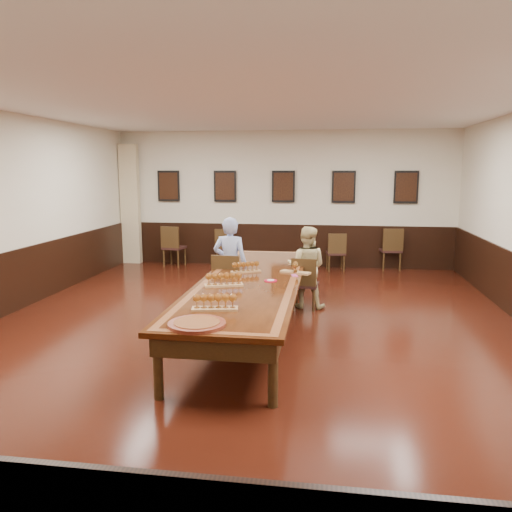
% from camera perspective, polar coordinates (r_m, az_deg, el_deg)
% --- Properties ---
extents(floor, '(8.00, 10.00, 0.02)m').
position_cam_1_polar(floor, '(7.31, -0.57, -8.49)').
color(floor, black).
rests_on(floor, ground).
extents(ceiling, '(8.00, 10.00, 0.02)m').
position_cam_1_polar(ceiling, '(7.00, -0.62, 17.39)').
color(ceiling, white).
rests_on(ceiling, floor).
extents(wall_back, '(8.00, 0.02, 3.20)m').
position_cam_1_polar(wall_back, '(11.94, 3.16, 6.51)').
color(wall_back, beige).
rests_on(wall_back, floor).
extents(wall_front, '(8.00, 0.02, 3.20)m').
position_cam_1_polar(wall_front, '(2.25, -21.08, -8.68)').
color(wall_front, beige).
rests_on(wall_front, floor).
extents(chair_man, '(0.48, 0.52, 0.97)m').
position_cam_1_polar(chair_man, '(8.08, -3.12, -3.09)').
color(chair_man, black).
rests_on(chair_man, floor).
extents(chair_woman, '(0.46, 0.49, 0.88)m').
position_cam_1_polar(chair_woman, '(8.32, 5.65, -3.07)').
color(chair_woman, black).
rests_on(chair_woman, floor).
extents(spare_chair_a, '(0.53, 0.57, 0.98)m').
position_cam_1_polar(spare_chair_a, '(12.07, -9.33, 1.12)').
color(spare_chair_a, black).
rests_on(spare_chair_a, floor).
extents(spare_chair_b, '(0.45, 0.48, 0.90)m').
position_cam_1_polar(spare_chair_b, '(12.06, -3.49, 1.05)').
color(spare_chair_b, black).
rests_on(spare_chair_b, floor).
extents(spare_chair_c, '(0.47, 0.50, 0.88)m').
position_cam_1_polar(spare_chair_c, '(11.55, 9.10, 0.49)').
color(spare_chair_c, black).
rests_on(spare_chair_c, floor).
extents(spare_chair_d, '(0.52, 0.55, 0.98)m').
position_cam_1_polar(spare_chair_d, '(11.91, 15.11, 0.80)').
color(spare_chair_d, black).
rests_on(spare_chair_d, floor).
extents(person_man, '(0.58, 0.40, 1.54)m').
position_cam_1_polar(person_man, '(8.12, -2.96, -0.95)').
color(person_man, '#4C68BE').
rests_on(person_man, floor).
extents(person_woman, '(0.73, 0.60, 1.37)m').
position_cam_1_polar(person_woman, '(8.36, 5.78, -1.28)').
color(person_woman, '#CFBD81').
rests_on(person_woman, floor).
extents(pink_phone, '(0.12, 0.17, 0.01)m').
position_cam_1_polar(pink_phone, '(7.34, 4.42, -2.24)').
color(pink_phone, '#CE4497').
rests_on(pink_phone, conference_table).
extents(curtain, '(0.45, 0.18, 2.90)m').
position_cam_1_polar(curtain, '(12.66, -14.17, 5.74)').
color(curtain, '#C7B488').
rests_on(curtain, floor).
extents(wainscoting, '(8.00, 10.00, 1.00)m').
position_cam_1_polar(wainscoting, '(7.17, -0.58, -4.62)').
color(wainscoting, black).
rests_on(wainscoting, floor).
extents(conference_table, '(1.40, 5.00, 0.76)m').
position_cam_1_polar(conference_table, '(7.14, -0.58, -3.75)').
color(conference_table, black).
rests_on(conference_table, floor).
extents(posters, '(6.14, 0.04, 0.74)m').
position_cam_1_polar(posters, '(11.85, 3.14, 7.94)').
color(posters, black).
rests_on(posters, wall_back).
extents(flight_a, '(0.46, 0.33, 0.17)m').
position_cam_1_polar(flight_a, '(7.55, -1.18, -1.32)').
color(flight_a, '#A57645').
rests_on(flight_a, conference_table).
extents(flight_b, '(0.48, 0.30, 0.17)m').
position_cam_1_polar(flight_b, '(7.51, 4.53, -1.39)').
color(flight_b, '#A57645').
rests_on(flight_b, conference_table).
extents(flight_c, '(0.53, 0.31, 0.19)m').
position_cam_1_polar(flight_c, '(6.66, -3.70, -2.76)').
color(flight_c, '#A57645').
rests_on(flight_c, conference_table).
extents(flight_d, '(0.53, 0.24, 0.19)m').
position_cam_1_polar(flight_d, '(5.55, -4.74, -5.35)').
color(flight_d, '#A57645').
rests_on(flight_d, conference_table).
extents(red_plate_grp, '(0.18, 0.18, 0.02)m').
position_cam_1_polar(red_plate_grp, '(6.96, 1.69, -2.85)').
color(red_plate_grp, '#B80C2C').
rests_on(red_plate_grp, conference_table).
extents(carved_platter, '(0.61, 0.61, 0.05)m').
position_cam_1_polar(carved_platter, '(5.05, -6.76, -7.71)').
color(carved_platter, '#571B11').
rests_on(carved_platter, conference_table).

